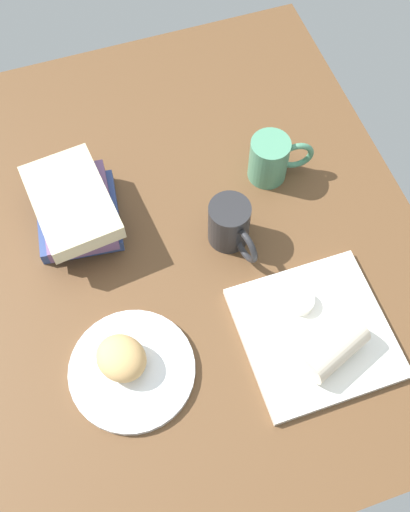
% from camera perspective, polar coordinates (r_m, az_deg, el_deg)
% --- Properties ---
extents(dining_table, '(1.10, 0.90, 0.04)m').
position_cam_1_polar(dining_table, '(1.17, -1.84, 1.19)').
color(dining_table, brown).
rests_on(dining_table, ground).
extents(round_plate, '(0.22, 0.22, 0.01)m').
position_cam_1_polar(round_plate, '(1.05, -7.02, -10.83)').
color(round_plate, white).
rests_on(round_plate, dining_table).
extents(scone_pastry, '(0.12, 0.11, 0.06)m').
position_cam_1_polar(scone_pastry, '(1.02, -8.04, -9.70)').
color(scone_pastry, tan).
rests_on(scone_pastry, round_plate).
extents(square_plate, '(0.26, 0.26, 0.02)m').
position_cam_1_polar(square_plate, '(1.08, 10.52, -7.26)').
color(square_plate, white).
rests_on(square_plate, dining_table).
extents(sauce_cup, '(0.05, 0.05, 0.02)m').
position_cam_1_polar(sauce_cup, '(1.08, 9.13, -4.35)').
color(sauce_cup, silver).
rests_on(sauce_cup, square_plate).
extents(breakfast_wrap, '(0.10, 0.13, 0.06)m').
position_cam_1_polar(breakfast_wrap, '(1.03, 12.18, -8.62)').
color(breakfast_wrap, beige).
rests_on(breakfast_wrap, square_plate).
extents(book_stack, '(0.22, 0.17, 0.10)m').
position_cam_1_polar(book_stack, '(1.15, -12.34, 4.48)').
color(book_stack, '#33477F').
rests_on(book_stack, dining_table).
extents(coffee_mug, '(0.08, 0.13, 0.10)m').
position_cam_1_polar(coffee_mug, '(1.20, 6.38, 9.29)').
color(coffee_mug, '#4C8C6B').
rests_on(coffee_mug, dining_table).
extents(second_mug, '(0.13, 0.08, 0.10)m').
position_cam_1_polar(second_mug, '(1.11, 2.46, 3.04)').
color(second_mug, '#262628').
rests_on(second_mug, dining_table).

